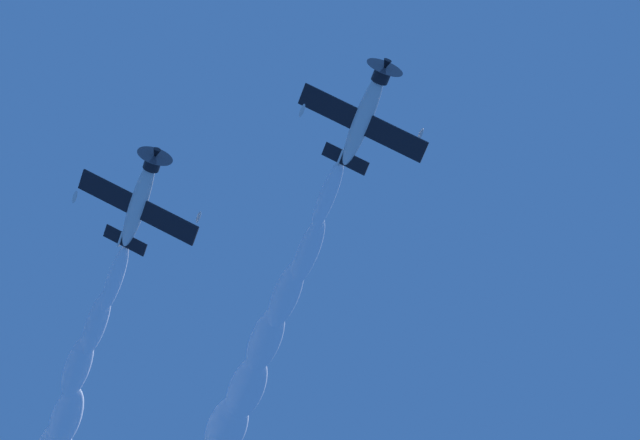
{
  "coord_description": "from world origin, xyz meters",
  "views": [
    {
      "loc": [
        24.77,
        -21.42,
        1.46
      ],
      "look_at": [
        -4.93,
        4.23,
        85.9
      ],
      "focal_mm": 73.06,
      "sensor_mm": 36.0,
      "label": 1
    }
  ],
  "objects": [
    {
      "name": "airplane_lead",
      "position": [
        3.29,
        1.16,
        85.27
      ],
      "size": [
        8.54,
        9.02,
        3.55
      ],
      "color": "silver"
    },
    {
      "name": "airplane_left_wingman",
      "position": [
        -12.35,
        -6.43,
        86.39
      ],
      "size": [
        8.54,
        9.06,
        3.42
      ],
      "color": "silver"
    }
  ]
}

